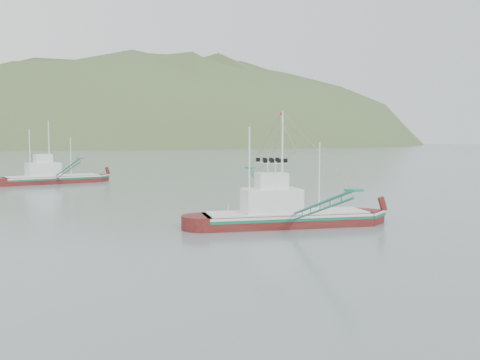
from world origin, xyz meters
TOP-DOWN VIEW (x-y plane):
  - ground at (0.00, 0.00)m, footprint 1200.00×1200.00m
  - main_boat at (-0.45, -0.66)m, footprint 13.48×22.74m
  - bg_boat_far at (-2.69, 50.87)m, footprint 14.20×25.60m
  - headland_right at (240.00, 430.00)m, footprint 684.00×432.00m

SIDE VIEW (x-z plane):
  - ground at x=0.00m, z-range 0.00..0.00m
  - headland_right at x=240.00m, z-range -153.00..153.00m
  - bg_boat_far at x=-2.69m, z-range -3.76..6.60m
  - main_boat at x=-0.45m, z-range -2.85..6.81m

